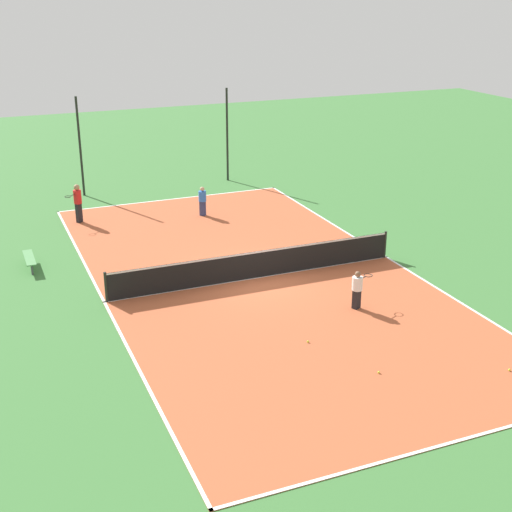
# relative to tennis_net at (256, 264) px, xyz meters

# --- Properties ---
(ground_plane) EXTENTS (80.00, 80.00, 0.00)m
(ground_plane) POSITION_rel_tennis_net_xyz_m (0.00, 0.00, -0.58)
(ground_plane) COLOR #3D7538
(court_surface) EXTENTS (11.56, 22.79, 0.02)m
(court_surface) POSITION_rel_tennis_net_xyz_m (0.00, 0.00, -0.57)
(court_surface) COLOR #B75633
(court_surface) RESTS_ON ground_plane
(tennis_net) EXTENTS (11.36, 0.10, 1.10)m
(tennis_net) POSITION_rel_tennis_net_xyz_m (0.00, 0.00, 0.00)
(tennis_net) COLOR black
(tennis_net) RESTS_ON court_surface
(bench) EXTENTS (0.36, 1.78, 0.45)m
(bench) POSITION_rel_tennis_net_xyz_m (-7.75, 4.34, -0.19)
(bench) COLOR #4C8C4C
(bench) RESTS_ON ground_plane
(player_coach_red) EXTENTS (0.94, 0.84, 1.81)m
(player_coach_red) POSITION_rel_tennis_net_xyz_m (-5.02, 9.33, 0.49)
(player_coach_red) COLOR black
(player_coach_red) RESTS_ON court_surface
(player_near_blue) EXTENTS (0.51, 0.51, 1.40)m
(player_near_blue) POSITION_rel_tennis_net_xyz_m (0.61, 8.14, 0.22)
(player_near_blue) COLOR navy
(player_near_blue) RESTS_ON court_surface
(player_near_white) EXTENTS (0.99, 0.67, 1.35)m
(player_near_white) POSITION_rel_tennis_net_xyz_m (2.15, -3.79, 0.20)
(player_near_white) COLOR black
(player_near_white) RESTS_ON court_surface
(tennis_ball_far_baseline) EXTENTS (0.07, 0.07, 0.07)m
(tennis_ball_far_baseline) POSITION_rel_tennis_net_xyz_m (-0.50, -5.41, -0.53)
(tennis_ball_far_baseline) COLOR #CCE033
(tennis_ball_far_baseline) RESTS_ON court_surface
(tennis_ball_midcourt) EXTENTS (0.07, 0.07, 0.07)m
(tennis_ball_midcourt) POSITION_rel_tennis_net_xyz_m (4.06, -9.17, -0.53)
(tennis_ball_midcourt) COLOR #CCE033
(tennis_ball_midcourt) RESTS_ON court_surface
(tennis_ball_near_net) EXTENTS (0.07, 0.07, 0.07)m
(tennis_ball_near_net) POSITION_rel_tennis_net_xyz_m (0.53, -7.85, -0.53)
(tennis_ball_near_net) COLOR #CCE033
(tennis_ball_near_net) RESTS_ON court_surface
(fence_post_back_left) EXTENTS (0.12, 0.12, 5.13)m
(fence_post_back_left) POSITION_rel_tennis_net_xyz_m (-4.02, 13.87, 1.98)
(fence_post_back_left) COLOR black
(fence_post_back_left) RESTS_ON ground_plane
(fence_post_back_right) EXTENTS (0.12, 0.12, 5.13)m
(fence_post_back_right) POSITION_rel_tennis_net_xyz_m (4.02, 13.87, 1.98)
(fence_post_back_right) COLOR black
(fence_post_back_right) RESTS_ON ground_plane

